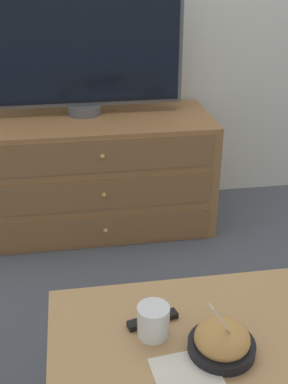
{
  "coord_description": "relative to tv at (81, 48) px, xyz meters",
  "views": [
    {
      "loc": [
        -0.19,
        -2.65,
        1.35
      ],
      "look_at": [
        0.02,
        -1.34,
        0.69
      ],
      "focal_mm": 45.0,
      "sensor_mm": 36.0,
      "label": 1
    }
  ],
  "objects": [
    {
      "name": "ground_plane",
      "position": [
        0.12,
        0.21,
        -0.94
      ],
      "size": [
        12.0,
        12.0,
        0.0
      ],
      "primitive_type": "plane",
      "color": "#474C56"
    },
    {
      "name": "dresser",
      "position": [
        0.06,
        -0.09,
        -0.63
      ],
      "size": [
        1.17,
        0.55,
        0.6
      ],
      "color": "olive",
      "rests_on": "ground_plane"
    },
    {
      "name": "tv",
      "position": [
        0.0,
        0.0,
        0.0
      ],
      "size": [
        1.02,
        0.18,
        0.65
      ],
      "color": "#515156",
      "rests_on": "dresser"
    },
    {
      "name": "coffee_table",
      "position": [
        0.25,
        -1.5,
        -0.58
      ],
      "size": [
        0.85,
        0.55,
        0.42
      ],
      "color": "tan",
      "rests_on": "ground_plane"
    },
    {
      "name": "takeout_bowl",
      "position": [
        0.27,
        -1.55,
        -0.48
      ],
      "size": [
        0.18,
        0.18,
        0.18
      ],
      "color": "black",
      "rests_on": "coffee_table"
    },
    {
      "name": "drink_cup",
      "position": [
        0.11,
        -1.46,
        -0.47
      ],
      "size": [
        0.09,
        0.09,
        0.09
      ],
      "color": "beige",
      "rests_on": "coffee_table"
    },
    {
      "name": "napkin",
      "position": [
        0.17,
        -1.63,
        -0.51
      ],
      "size": [
        0.18,
        0.18,
        0.0
      ],
      "color": "silver",
      "rests_on": "coffee_table"
    },
    {
      "name": "remote_control",
      "position": [
        0.11,
        -1.42,
        -0.5
      ],
      "size": [
        0.15,
        0.07,
        0.02
      ],
      "color": "black",
      "rests_on": "coffee_table"
    }
  ]
}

